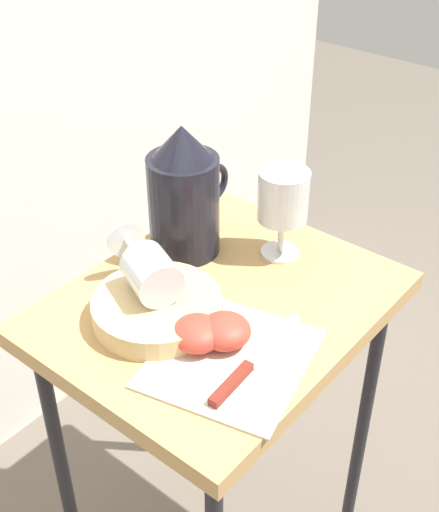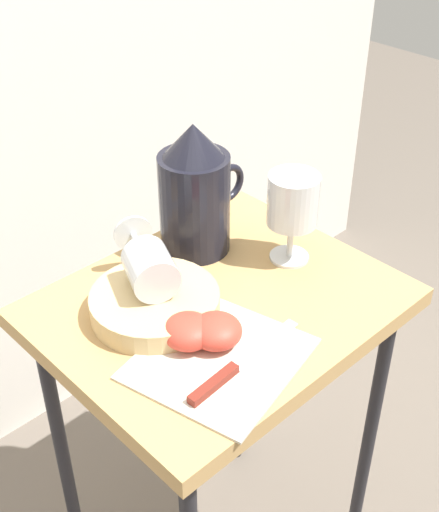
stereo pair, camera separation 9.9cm
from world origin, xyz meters
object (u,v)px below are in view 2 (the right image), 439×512
basket_tray (155,304)px  wine_glass_tipped_near (149,267)px  wine_glass_upright (292,204)px  apple_half_right (216,331)px  table (220,340)px  pitcher (195,200)px  apple_half_left (188,331)px  knife (230,372)px

basket_tray → wine_glass_tipped_near: size_ratio=1.23×
wine_glass_upright → apple_half_right: wine_glass_upright is taller
table → pitcher: bearing=61.7°
apple_half_left → wine_glass_tipped_near: bearing=79.9°
table → basket_tray: bearing=155.1°
pitcher → knife: (-0.17, -0.26, -0.08)m
wine_glass_tipped_near → knife: 0.20m
wine_glass_tipped_near → knife: (-0.02, -0.19, -0.06)m
apple_half_left → apple_half_right: 0.04m
table → knife: size_ratio=3.24×
pitcher → wine_glass_tipped_near: pitcher is taller
table → pitcher: (0.07, 0.13, 0.17)m
table → wine_glass_tipped_near: wine_glass_tipped_near is taller
table → wine_glass_tipped_near: 0.18m
table → wine_glass_upright: bearing=0.4°
pitcher → knife: size_ratio=1.04×
wine_glass_upright → apple_half_left: size_ratio=2.07×
table → wine_glass_tipped_near: bearing=143.5°
wine_glass_upright → knife: bearing=-153.8°
pitcher → wine_glass_tipped_near: (-0.15, -0.07, -0.02)m
basket_tray → apple_half_right: apple_half_right is taller
wine_glass_tipped_near → apple_half_left: 0.11m
pitcher → knife: pitcher is taller
knife → apple_half_left: bearing=88.6°
wine_glass_tipped_near → knife: wine_glass_tipped_near is taller
apple_half_left → apple_half_right: size_ratio=1.00×
table → basket_tray: 0.14m
table → wine_glass_tipped_near: (-0.08, 0.06, 0.15)m
wine_glass_tipped_near → apple_half_left: (-0.02, -0.10, -0.05)m
pitcher → knife: bearing=-123.8°
wine_glass_tipped_near → apple_half_right: 0.14m
pitcher → apple_half_right: bearing=-125.6°
apple_half_right → knife: size_ratio=0.34×
pitcher → basket_tray: bearing=-151.2°
apple_half_left → table: bearing=23.0°
pitcher → apple_half_left: pitcher is taller
apple_half_right → pitcher: bearing=54.4°
wine_glass_tipped_near → pitcher: bearing=24.7°
knife → pitcher: bearing=56.2°
apple_half_left → apple_half_right: same height
pitcher → wine_glass_tipped_near: size_ratio=1.44×
basket_tray → apple_half_left: apple_half_left is taller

